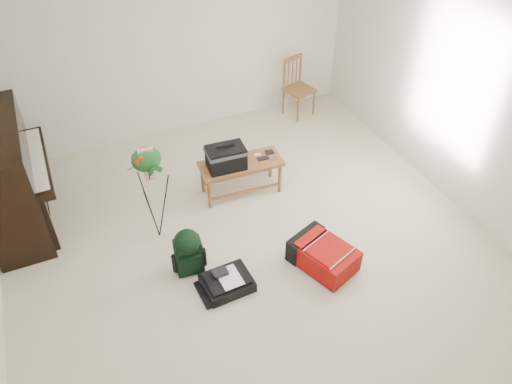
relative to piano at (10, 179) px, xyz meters
name	(u,v)px	position (x,y,z in m)	size (l,w,h in m)	color
floor	(257,257)	(2.19, -1.60, -0.60)	(5.00, 5.50, 0.01)	beige
ceiling	(257,27)	(2.19, -1.60, 1.90)	(5.00, 5.50, 0.01)	white
wall_back	(170,45)	(2.19, 1.15, 0.65)	(5.00, 0.04, 2.50)	silver
wall_right	(473,105)	(4.69, -1.60, 0.65)	(0.04, 5.50, 2.50)	silver
piano	(10,179)	(0.00, 0.00, 0.00)	(0.71, 1.50, 1.25)	black
bench	(231,160)	(2.33, -0.55, -0.07)	(1.00, 0.46, 0.75)	#975E31
dining_chair	(298,88)	(3.93, 0.83, -0.18)	(0.46, 0.46, 0.86)	#975E31
red_suitcase	(321,252)	(2.77, -1.93, -0.45)	(0.64, 0.78, 0.28)	red
black_duffel	(227,282)	(1.76, -1.84, -0.53)	(0.49, 0.40, 0.20)	black
green_backpack	(188,250)	(1.49, -1.48, -0.30)	(0.29, 0.27, 0.54)	black
flower_stand	(153,195)	(1.33, -0.86, -0.01)	(0.40, 0.40, 1.21)	black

